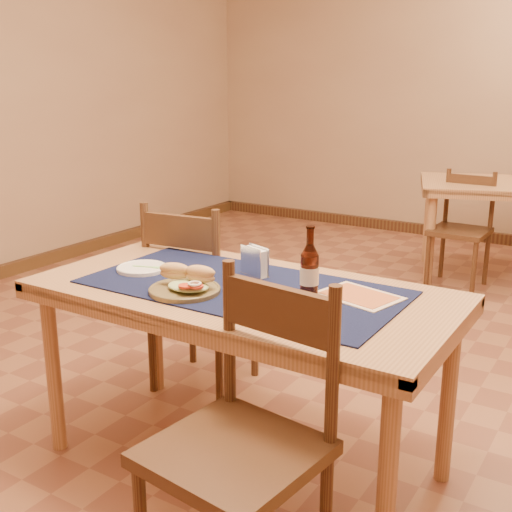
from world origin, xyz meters
The scene contains 13 objects.
room centered at (0.00, 0.00, 1.40)m, with size 6.04×7.04×2.84m.
main_table centered at (0.00, -0.80, 0.67)m, with size 1.60×0.80×0.75m.
placemat centered at (0.00, -0.80, 0.75)m, with size 1.20×0.60×0.01m, color #10173D.
baseboard centered at (0.00, 0.00, 0.05)m, with size 6.00×7.00×0.10m.
chair_main_far centered at (-0.55, -0.35, 0.50)m, with size 0.49×0.49×0.96m.
chair_main_near centered at (0.36, -1.35, 0.51)m, with size 0.50×0.50×0.97m.
chair_back_near centered at (0.11, 2.00, 0.44)m, with size 0.41×0.41×0.85m.
sandwich_plate centered at (-0.13, -0.97, 0.78)m, with size 0.26×0.26×0.10m.
side_plate centered at (-0.46, -0.84, 0.77)m, with size 0.20×0.20×0.02m.
fork centered at (-0.43, -0.83, 0.77)m, with size 0.11×0.05×0.00m.
beer_bottle centered at (0.26, -0.76, 0.85)m, with size 0.07×0.07×0.26m.
napkin_holder centered at (-0.03, -0.66, 0.81)m, with size 0.14×0.09×0.12m.
menu_card centered at (0.42, -0.68, 0.76)m, with size 0.32×0.27×0.01m.
Camera 1 is at (1.26, -2.72, 1.51)m, focal length 45.00 mm.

